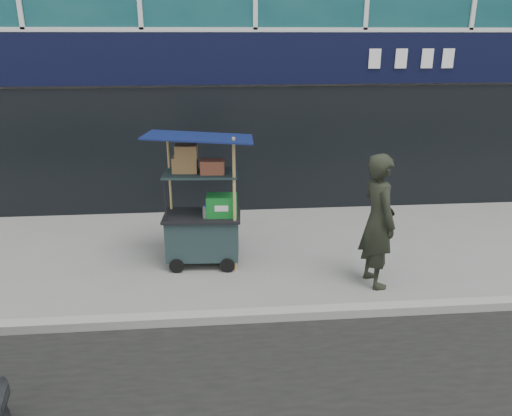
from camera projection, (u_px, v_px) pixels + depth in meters
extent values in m
plane|color=slate|center=(282.00, 310.00, 6.34)|extent=(80.00, 80.00, 0.00)
cube|color=gray|center=(285.00, 314.00, 6.13)|extent=(80.00, 0.18, 0.12)
cube|color=black|center=(255.00, 59.00, 9.02)|extent=(15.68, 0.06, 0.90)
cube|color=black|center=(255.00, 151.00, 9.62)|extent=(15.68, 0.04, 2.40)
cube|color=black|center=(203.00, 236.00, 7.51)|extent=(1.10, 0.69, 0.62)
cylinder|color=black|center=(177.00, 266.00, 7.31)|extent=(0.22, 0.06, 0.21)
cylinder|color=black|center=(227.00, 265.00, 7.32)|extent=(0.22, 0.06, 0.21)
cube|color=black|center=(202.00, 216.00, 7.41)|extent=(1.18, 0.76, 0.04)
cylinder|color=black|center=(165.00, 201.00, 7.04)|extent=(0.03, 0.03, 0.67)
cylinder|color=black|center=(234.00, 201.00, 7.06)|extent=(0.03, 0.03, 0.67)
cylinder|color=black|center=(170.00, 190.00, 7.54)|extent=(0.03, 0.03, 0.67)
cylinder|color=black|center=(235.00, 190.00, 7.57)|extent=(0.03, 0.03, 0.67)
cube|color=black|center=(201.00, 173.00, 7.19)|extent=(1.10, 0.69, 0.03)
cylinder|color=#A4874A|center=(235.00, 207.00, 7.09)|extent=(0.05, 0.05, 2.00)
cylinder|color=#A4874A|center=(171.00, 199.00, 7.59)|extent=(0.04, 0.04, 1.91)
cube|color=#0B0E40|center=(199.00, 137.00, 7.02)|extent=(1.57, 1.16, 0.18)
cube|color=#106B1F|center=(222.00, 205.00, 7.31)|extent=(0.46, 0.34, 0.31)
cylinder|color=silver|center=(205.00, 213.00, 7.21)|extent=(0.06, 0.06, 0.18)
cylinder|color=#1B32CB|center=(204.00, 206.00, 7.17)|extent=(0.03, 0.03, 0.02)
cube|color=olive|center=(185.00, 164.00, 7.19)|extent=(0.37, 0.29, 0.22)
cube|color=olive|center=(212.00, 167.00, 7.12)|extent=(0.35, 0.27, 0.20)
cube|color=olive|center=(186.00, 151.00, 7.11)|extent=(0.32, 0.25, 0.18)
imported|color=black|center=(378.00, 221.00, 6.74)|extent=(0.55, 0.74, 1.87)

